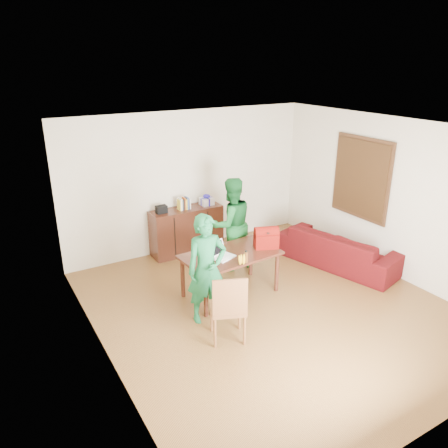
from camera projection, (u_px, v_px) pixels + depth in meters
room at (270, 225)px, 6.35m from camera, size 5.20×5.70×2.90m
table at (230, 259)px, 6.87m from camera, size 1.56×0.94×0.71m
chair at (228, 320)px, 5.86m from camera, size 0.58×0.57×1.00m
person_near at (207, 269)px, 6.13m from camera, size 0.63×0.45×1.61m
person_far at (231, 224)px, 7.70m from camera, size 0.85×0.68×1.68m
laptop at (224, 255)px, 6.69m from camera, size 0.39×0.33×0.23m
bananas at (242, 262)px, 6.49m from camera, size 0.16×0.11×0.06m
bottle at (246, 256)px, 6.52m from camera, size 0.07×0.07×0.19m
red_bag at (266, 239)px, 7.02m from camera, size 0.44×0.35×0.28m
sofa at (339, 248)px, 7.98m from camera, size 1.41×2.36×0.64m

